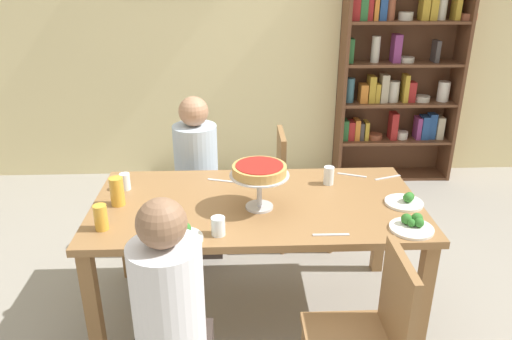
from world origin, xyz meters
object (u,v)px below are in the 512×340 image
at_px(deep_dish_pizza_stand, 259,173).
at_px(beer_glass_amber_short, 117,191).
at_px(chair_far_right, 296,183).
at_px(salad_plate_near_diner, 405,201).
at_px(beer_glass_amber_tall, 101,217).
at_px(cutlery_fork_far, 222,181).
at_px(dining_table, 257,215).
at_px(salad_plate_spare, 180,235).
at_px(cutlery_knife_near, 276,176).
at_px(water_glass_clear_spare, 218,226).
at_px(cutlery_fork_near, 331,235).
at_px(salad_plate_far_diner, 412,225).
at_px(cutlery_spare_fork, 352,175).
at_px(cutlery_knife_far, 388,178).
at_px(water_glass_clear_near, 125,182).
at_px(chair_near_right, 368,334).
at_px(diner_near_left, 171,338).
at_px(diner_far_left, 197,187).
at_px(bookshelf, 399,61).
at_px(water_glass_clear_far, 329,175).

xyz_separation_m(deep_dish_pizza_stand, beer_glass_amber_short, (-0.77, 0.07, -0.13)).
height_order(chair_far_right, salad_plate_near_diner, chair_far_right).
xyz_separation_m(salad_plate_near_diner, beer_glass_amber_tall, (-1.60, -0.21, 0.05)).
bearing_deg(cutlery_fork_far, dining_table, 141.53).
height_order(dining_table, chair_far_right, chair_far_right).
bearing_deg(salad_plate_spare, dining_table, 44.29).
bearing_deg(cutlery_knife_near, salad_plate_spare, 32.59).
bearing_deg(cutlery_fork_far, water_glass_clear_spare, 106.57).
relative_size(deep_dish_pizza_stand, cutlery_fork_near, 1.76).
distance_m(dining_table, deep_dish_pizza_stand, 0.30).
relative_size(salad_plate_far_diner, cutlery_spare_fork, 1.21).
distance_m(deep_dish_pizza_stand, salad_plate_far_diner, 0.81).
relative_size(salad_plate_far_diner, water_glass_clear_spare, 2.32).
bearing_deg(cutlery_knife_far, water_glass_clear_near, -15.90).
bearing_deg(beer_glass_amber_tall, chair_near_right, -22.59).
xyz_separation_m(salad_plate_spare, cutlery_fork_near, (0.73, 0.00, -0.02)).
xyz_separation_m(dining_table, diner_near_left, (-0.40, -0.77, -0.17)).
bearing_deg(diner_far_left, bookshelf, 125.71).
bearing_deg(water_glass_clear_near, water_glass_clear_far, 1.24).
xyz_separation_m(deep_dish_pizza_stand, salad_plate_near_diner, (0.80, 0.01, -0.19)).
relative_size(beer_glass_amber_tall, beer_glass_amber_short, 0.83).
xyz_separation_m(cutlery_knife_near, cutlery_spare_fork, (0.48, -0.00, 0.00)).
xyz_separation_m(dining_table, cutlery_fork_far, (-0.20, 0.29, 0.09)).
relative_size(beer_glass_amber_short, cutlery_spare_fork, 0.89).
relative_size(deep_dish_pizza_stand, salad_plate_near_diner, 1.52).
bearing_deg(water_glass_clear_far, cutlery_fork_near, -98.84).
distance_m(dining_table, cutlery_spare_fork, 0.70).
relative_size(diner_far_left, cutlery_fork_far, 6.39).
xyz_separation_m(dining_table, chair_far_right, (0.32, 0.80, -0.17)).
bearing_deg(bookshelf, salad_plate_far_diner, -104.98).
xyz_separation_m(chair_far_right, cutlery_fork_near, (0.03, -1.17, 0.26)).
distance_m(dining_table, water_glass_clear_far, 0.51).
bearing_deg(salad_plate_far_diner, cutlery_fork_far, 147.56).
relative_size(diner_far_left, water_glass_clear_far, 10.52).
height_order(deep_dish_pizza_stand, salad_plate_spare, deep_dish_pizza_stand).
bearing_deg(cutlery_fork_far, beer_glass_amber_short, 43.72).
bearing_deg(salad_plate_spare, cutlery_fork_near, 0.22).
bearing_deg(salad_plate_spare, bookshelf, 53.40).
bearing_deg(deep_dish_pizza_stand, salad_plate_near_diner, 0.78).
relative_size(beer_glass_amber_short, cutlery_fork_far, 0.89).
distance_m(bookshelf, chair_far_right, 1.74).
bearing_deg(chair_near_right, salad_plate_near_diner, -26.78).
height_order(diner_far_left, chair_near_right, diner_far_left).
bearing_deg(water_glass_clear_far, diner_near_left, -130.10).
xyz_separation_m(water_glass_clear_spare, cutlery_fork_near, (0.55, -0.03, -0.04)).
xyz_separation_m(chair_near_right, salad_plate_near_diner, (0.36, 0.72, 0.27)).
bearing_deg(water_glass_clear_near, beer_glass_amber_tall, -92.90).
bearing_deg(chair_far_right, cutlery_spare_fork, 32.47).
relative_size(cutlery_knife_near, cutlery_knife_far, 1.00).
xyz_separation_m(dining_table, cutlery_knife_far, (0.82, 0.29, 0.09)).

